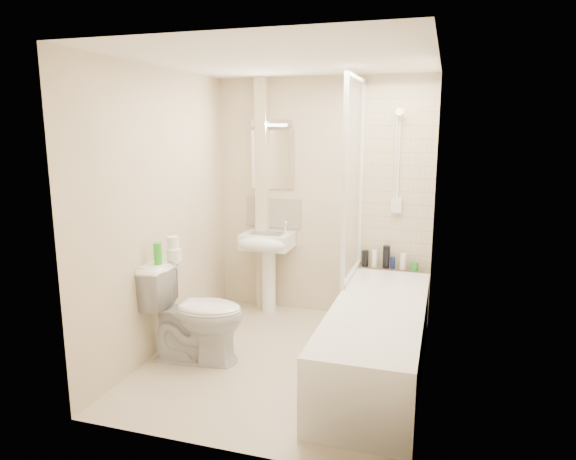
% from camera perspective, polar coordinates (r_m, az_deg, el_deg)
% --- Properties ---
extents(floor, '(2.50, 2.50, 0.00)m').
position_cam_1_polar(floor, '(4.41, -0.32, -14.35)').
color(floor, beige).
rests_on(floor, ground).
extents(wall_back, '(2.20, 0.02, 2.40)m').
position_cam_1_polar(wall_back, '(5.22, 3.80, 3.52)').
color(wall_back, beige).
rests_on(wall_back, ground).
extents(wall_left, '(0.02, 2.50, 2.40)m').
position_cam_1_polar(wall_left, '(4.48, -13.88, 1.90)').
color(wall_left, beige).
rests_on(wall_left, ground).
extents(wall_right, '(0.02, 2.50, 2.40)m').
position_cam_1_polar(wall_right, '(3.85, 15.47, 0.30)').
color(wall_right, beige).
rests_on(wall_right, ground).
extents(ceiling, '(2.20, 2.50, 0.02)m').
position_cam_1_polar(ceiling, '(4.00, -0.36, 18.38)').
color(ceiling, white).
rests_on(ceiling, wall_back).
extents(tile_back, '(0.70, 0.01, 1.75)m').
position_cam_1_polar(tile_back, '(5.07, 12.12, 5.61)').
color(tile_back, beige).
rests_on(tile_back, wall_back).
extents(tile_right, '(0.01, 2.10, 1.75)m').
position_cam_1_polar(tile_right, '(3.84, 15.48, 3.66)').
color(tile_right, beige).
rests_on(tile_right, wall_right).
extents(pipe_boxing, '(0.12, 0.12, 2.40)m').
position_cam_1_polar(pipe_boxing, '(5.34, -2.85, 3.71)').
color(pipe_boxing, beige).
rests_on(pipe_boxing, ground).
extents(splashback, '(0.60, 0.02, 0.30)m').
position_cam_1_polar(splashback, '(5.38, -1.64, 1.94)').
color(splashback, beige).
rests_on(splashback, wall_back).
extents(mirror, '(0.46, 0.01, 0.60)m').
position_cam_1_polar(mirror, '(5.32, -1.69, 7.80)').
color(mirror, white).
rests_on(mirror, wall_back).
extents(strip_light, '(0.42, 0.07, 0.07)m').
position_cam_1_polar(strip_light, '(5.29, -1.79, 11.79)').
color(strip_light, silver).
rests_on(strip_light, wall_back).
extents(bathtub, '(0.70, 2.10, 0.55)m').
position_cam_1_polar(bathtub, '(4.16, 9.88, -11.77)').
color(bathtub, white).
rests_on(bathtub, ground).
extents(shower_screen, '(0.04, 0.92, 1.80)m').
position_cam_1_polar(shower_screen, '(4.67, 7.34, 5.61)').
color(shower_screen, white).
rests_on(shower_screen, bathtub).
extents(shower_fixture, '(0.10, 0.16, 0.99)m').
position_cam_1_polar(shower_fixture, '(5.01, 12.11, 6.94)').
color(shower_fixture, white).
rests_on(shower_fixture, wall_back).
extents(pedestal_sink, '(0.50, 0.47, 0.97)m').
position_cam_1_polar(pedestal_sink, '(5.24, -2.42, -2.25)').
color(pedestal_sink, white).
rests_on(pedestal_sink, ground).
extents(bottle_black_a, '(0.07, 0.07, 0.16)m').
position_cam_1_polar(bottle_black_a, '(5.16, 8.57, -3.13)').
color(bottle_black_a, black).
rests_on(bottle_black_a, bathtub).
extents(bottle_white_a, '(0.05, 0.05, 0.17)m').
position_cam_1_polar(bottle_white_a, '(5.15, 9.59, -3.15)').
color(bottle_white_a, white).
rests_on(bottle_white_a, bathtub).
extents(bottle_black_b, '(0.07, 0.07, 0.22)m').
position_cam_1_polar(bottle_black_b, '(5.13, 10.86, -2.95)').
color(bottle_black_b, black).
rests_on(bottle_black_b, bathtub).
extents(bottle_blue, '(0.05, 0.05, 0.11)m').
position_cam_1_polar(bottle_blue, '(5.13, 11.55, -3.58)').
color(bottle_blue, '#121E51').
rests_on(bottle_blue, bathtub).
extents(bottle_white_b, '(0.06, 0.06, 0.16)m').
position_cam_1_polar(bottle_white_b, '(5.12, 12.67, -3.42)').
color(bottle_white_b, white).
rests_on(bottle_white_b, bathtub).
extents(bottle_green, '(0.07, 0.07, 0.08)m').
position_cam_1_polar(bottle_green, '(5.12, 13.90, -3.91)').
color(bottle_green, green).
rests_on(bottle_green, bathtub).
extents(toilet, '(0.62, 0.90, 0.82)m').
position_cam_1_polar(toilet, '(4.35, -10.26, -9.01)').
color(toilet, white).
rests_on(toilet, ground).
extents(toilet_roll_lower, '(0.12, 0.12, 0.09)m').
position_cam_1_polar(toilet_roll_lower, '(4.37, -12.55, -2.70)').
color(toilet_roll_lower, white).
rests_on(toilet_roll_lower, toilet).
extents(toilet_roll_upper, '(0.10, 0.10, 0.10)m').
position_cam_1_polar(toilet_roll_upper, '(4.38, -12.67, -1.36)').
color(toilet_roll_upper, white).
rests_on(toilet_roll_upper, toilet_roll_lower).
extents(green_bottle, '(0.07, 0.07, 0.18)m').
position_cam_1_polar(green_bottle, '(4.26, -14.26, -2.57)').
color(green_bottle, green).
rests_on(green_bottle, toilet).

